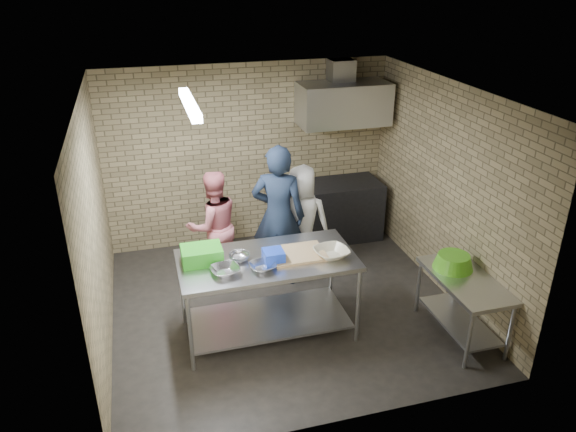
% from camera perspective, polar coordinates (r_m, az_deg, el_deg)
% --- Properties ---
extents(floor, '(4.20, 4.20, 0.00)m').
position_cam_1_polar(floor, '(7.07, -0.35, -9.24)').
color(floor, black).
rests_on(floor, ground).
extents(ceiling, '(4.20, 4.20, 0.00)m').
position_cam_1_polar(ceiling, '(5.98, -0.42, 12.67)').
color(ceiling, black).
rests_on(ceiling, ground).
extents(back_wall, '(4.20, 0.06, 2.70)m').
position_cam_1_polar(back_wall, '(8.22, -4.08, 6.29)').
color(back_wall, tan).
rests_on(back_wall, ground).
extents(front_wall, '(4.20, 0.06, 2.70)m').
position_cam_1_polar(front_wall, '(4.74, 6.09, -8.78)').
color(front_wall, tan).
rests_on(front_wall, ground).
extents(left_wall, '(0.06, 4.00, 2.70)m').
position_cam_1_polar(left_wall, '(6.25, -19.31, -1.38)').
color(left_wall, tan).
rests_on(left_wall, ground).
extents(right_wall, '(0.06, 4.00, 2.70)m').
position_cam_1_polar(right_wall, '(7.21, 15.96, 2.61)').
color(right_wall, tan).
rests_on(right_wall, ground).
extents(prep_table, '(1.96, 0.98, 0.98)m').
position_cam_1_polar(prep_table, '(6.36, -2.11, -8.26)').
color(prep_table, '#B3B5BA').
rests_on(prep_table, floor).
extents(side_counter, '(0.60, 1.20, 0.75)m').
position_cam_1_polar(side_counter, '(6.69, 17.51, -8.93)').
color(side_counter, silver).
rests_on(side_counter, floor).
extents(stove, '(1.20, 0.70, 0.90)m').
position_cam_1_polar(stove, '(8.60, 5.42, 0.65)').
color(stove, black).
rests_on(stove, floor).
extents(range_hood, '(1.30, 0.60, 0.60)m').
position_cam_1_polar(range_hood, '(8.11, 5.77, 11.48)').
color(range_hood, silver).
rests_on(range_hood, back_wall).
extents(hood_duct, '(0.35, 0.30, 0.30)m').
position_cam_1_polar(hood_duct, '(8.15, 5.52, 14.80)').
color(hood_duct, '#A5A8AD').
rests_on(hood_duct, back_wall).
extents(wall_shelf, '(0.80, 0.20, 0.04)m').
position_cam_1_polar(wall_shelf, '(8.43, 7.19, 10.67)').
color(wall_shelf, '#3F2B19').
rests_on(wall_shelf, back_wall).
extents(fluorescent_fixture, '(0.10, 1.25, 0.08)m').
position_cam_1_polar(fluorescent_fixture, '(5.82, -10.14, 11.34)').
color(fluorescent_fixture, white).
rests_on(fluorescent_fixture, ceiling).
extents(green_crate, '(0.44, 0.33, 0.17)m').
position_cam_1_polar(green_crate, '(6.07, -8.92, -3.98)').
color(green_crate, green).
rests_on(green_crate, prep_table).
extents(blue_tub, '(0.22, 0.22, 0.14)m').
position_cam_1_polar(blue_tub, '(6.00, -1.50, -4.20)').
color(blue_tub, blue).
rests_on(blue_tub, prep_table).
extents(cutting_board, '(0.60, 0.46, 0.03)m').
position_cam_1_polar(cutting_board, '(6.16, 1.03, -3.93)').
color(cutting_board, tan).
rests_on(cutting_board, prep_table).
extents(mixing_bowl_a, '(0.35, 0.35, 0.08)m').
position_cam_1_polar(mixing_bowl_a, '(5.84, -6.52, -5.63)').
color(mixing_bowl_a, silver).
rests_on(mixing_bowl_a, prep_table).
extents(mixing_bowl_b, '(0.27, 0.27, 0.07)m').
position_cam_1_polar(mixing_bowl_b, '(6.08, -5.06, -4.24)').
color(mixing_bowl_b, '#ADAFB4').
rests_on(mixing_bowl_b, prep_table).
extents(mixing_bowl_c, '(0.32, 0.32, 0.07)m').
position_cam_1_polar(mixing_bowl_c, '(5.88, -2.63, -5.25)').
color(mixing_bowl_c, '#B2B5B9').
rests_on(mixing_bowl_c, prep_table).
extents(ceramic_bowl, '(0.43, 0.43, 0.09)m').
position_cam_1_polar(ceramic_bowl, '(6.14, 4.52, -3.81)').
color(ceramic_bowl, beige).
rests_on(ceramic_bowl, prep_table).
extents(green_basin, '(0.46, 0.46, 0.17)m').
position_cam_1_polar(green_basin, '(6.62, 16.75, -4.52)').
color(green_basin, '#59C626').
rests_on(green_basin, side_counter).
extents(bottle_red, '(0.07, 0.07, 0.18)m').
position_cam_1_polar(bottle_red, '(8.31, 5.60, 11.33)').
color(bottle_red, '#B22619').
rests_on(bottle_red, wall_shelf).
extents(bottle_green, '(0.06, 0.06, 0.15)m').
position_cam_1_polar(bottle_green, '(8.47, 8.18, 11.34)').
color(bottle_green, green).
rests_on(bottle_green, wall_shelf).
extents(man_navy, '(0.83, 0.70, 1.92)m').
position_cam_1_polar(man_navy, '(7.15, -1.00, 0.02)').
color(man_navy, black).
rests_on(man_navy, floor).
extents(woman_pink, '(0.85, 0.73, 1.54)m').
position_cam_1_polar(woman_pink, '(7.38, -7.70, -1.02)').
color(woman_pink, '#DD757F').
rests_on(woman_pink, floor).
extents(woman_white, '(0.90, 0.78, 1.56)m').
position_cam_1_polar(woman_white, '(7.43, 1.40, -0.52)').
color(woman_white, white).
rests_on(woman_white, floor).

